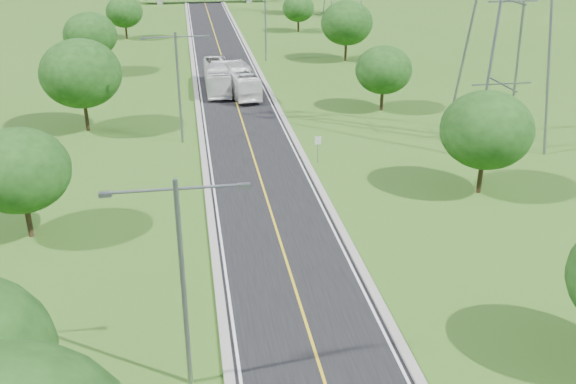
% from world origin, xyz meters
% --- Properties ---
extents(ground, '(260.00, 260.00, 0.00)m').
position_xyz_m(ground, '(0.00, 60.00, 0.00)').
color(ground, '#335A19').
rests_on(ground, ground).
extents(road, '(8.00, 150.00, 0.06)m').
position_xyz_m(road, '(0.00, 66.00, 0.03)').
color(road, black).
rests_on(road, ground).
extents(curb_left, '(0.50, 150.00, 0.22)m').
position_xyz_m(curb_left, '(-4.25, 66.00, 0.11)').
color(curb_left, gray).
rests_on(curb_left, ground).
extents(curb_right, '(0.50, 150.00, 0.22)m').
position_xyz_m(curb_right, '(4.25, 66.00, 0.11)').
color(curb_right, gray).
rests_on(curb_right, ground).
extents(speed_limit_sign, '(0.55, 0.09, 2.40)m').
position_xyz_m(speed_limit_sign, '(5.20, 37.98, 1.60)').
color(speed_limit_sign, slate).
rests_on(speed_limit_sign, ground).
extents(streetlight_near_left, '(5.90, 0.25, 10.00)m').
position_xyz_m(streetlight_near_left, '(-6.00, 12.00, 5.94)').
color(streetlight_near_left, slate).
rests_on(streetlight_near_left, ground).
extents(streetlight_mid_left, '(5.90, 0.25, 10.00)m').
position_xyz_m(streetlight_mid_left, '(-6.00, 45.00, 5.94)').
color(streetlight_mid_left, slate).
rests_on(streetlight_mid_left, ground).
extents(streetlight_far_right, '(5.90, 0.25, 10.00)m').
position_xyz_m(streetlight_far_right, '(6.00, 78.00, 5.94)').
color(streetlight_far_right, slate).
rests_on(streetlight_far_right, ground).
extents(tree_lb, '(6.30, 6.30, 7.33)m').
position_xyz_m(tree_lb, '(-16.00, 28.00, 4.64)').
color(tree_lb, black).
rests_on(tree_lb, ground).
extents(tree_lc, '(7.56, 7.56, 8.79)m').
position_xyz_m(tree_lc, '(-15.00, 50.00, 5.58)').
color(tree_lc, black).
rests_on(tree_lc, ground).
extents(tree_ld, '(6.72, 6.72, 7.82)m').
position_xyz_m(tree_ld, '(-17.00, 74.00, 4.95)').
color(tree_ld, black).
rests_on(tree_ld, ground).
extents(tree_le, '(5.88, 5.88, 6.84)m').
position_xyz_m(tree_le, '(-14.50, 98.00, 4.33)').
color(tree_le, black).
rests_on(tree_le, ground).
extents(tree_rb, '(6.72, 6.72, 7.82)m').
position_xyz_m(tree_rb, '(16.00, 30.00, 4.95)').
color(tree_rb, black).
rests_on(tree_rb, ground).
extents(tree_rc, '(5.88, 5.88, 6.84)m').
position_xyz_m(tree_rc, '(15.00, 52.00, 4.33)').
color(tree_rc, black).
rests_on(tree_rc, ground).
extents(tree_rd, '(7.14, 7.14, 8.30)m').
position_xyz_m(tree_rd, '(17.00, 76.00, 5.27)').
color(tree_rd, black).
rests_on(tree_rd, ground).
extents(tree_re, '(5.46, 5.46, 6.35)m').
position_xyz_m(tree_re, '(14.50, 100.00, 4.02)').
color(tree_re, black).
rests_on(tree_re, ground).
extents(bus_outbound, '(3.78, 11.45, 3.13)m').
position_xyz_m(bus_outbound, '(0.84, 60.85, 1.63)').
color(bus_outbound, white).
rests_on(bus_outbound, road).
extents(bus_inbound, '(2.73, 11.34, 3.15)m').
position_xyz_m(bus_inbound, '(-1.72, 62.90, 1.64)').
color(bus_inbound, white).
rests_on(bus_inbound, road).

